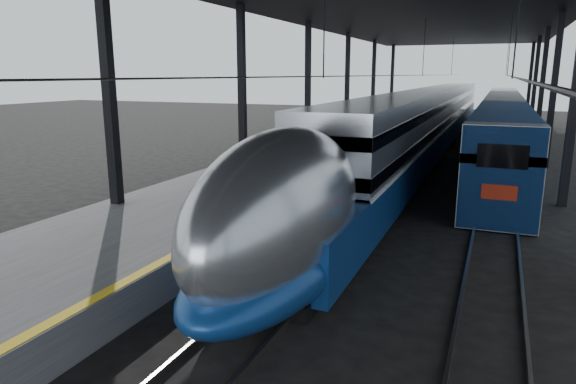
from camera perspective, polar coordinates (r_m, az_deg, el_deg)
The scene contains 7 objects.
ground at distance 12.83m, azimuth -12.61°, elevation -13.07°, with size 160.00×160.00×0.00m, color black.
platform at distance 31.52m, azimuth 2.95°, elevation 3.70°, with size 6.00×80.00×1.00m, color #4C4C4F.
yellow_strip at distance 30.64m, azimuth 7.92°, elevation 4.29°, with size 0.30×80.00×0.01m, color yellow.
rails at distance 29.95m, azimuth 17.54°, elevation 1.81°, with size 6.52×80.00×0.16m.
canopy at distance 29.97m, azimuth 13.54°, elevation 19.43°, with size 18.00×75.00×9.47m.
tgv_train at distance 39.22m, azimuth 15.33°, elevation 7.43°, with size 3.12×65.20×4.47m.
second_train at distance 46.45m, azimuth 22.69°, elevation 7.52°, with size 2.80×56.05×3.85m.
Camera 1 is at (6.79, -9.36, 5.56)m, focal length 32.00 mm.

